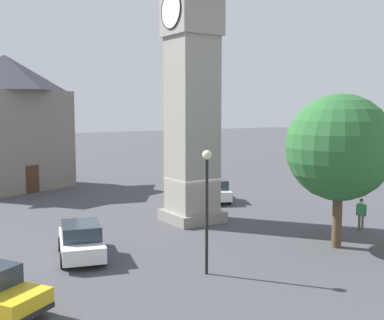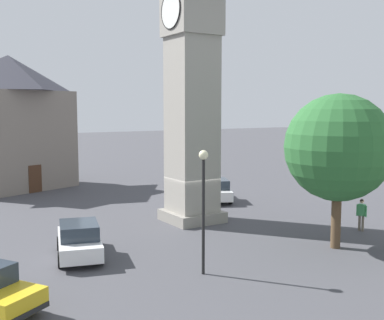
% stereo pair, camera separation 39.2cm
% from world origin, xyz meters
% --- Properties ---
extents(ground_plane, '(200.00, 200.00, 0.00)m').
position_xyz_m(ground_plane, '(0.00, 0.00, 0.00)').
color(ground_plane, '#424247').
extents(clock_tower, '(3.52, 3.52, 18.39)m').
position_xyz_m(clock_tower, '(0.00, 0.00, 10.72)').
color(clock_tower, gray).
rests_on(clock_tower, ground).
extents(car_blue_kerb, '(4.45, 3.30, 1.53)m').
position_xyz_m(car_blue_kerb, '(-4.19, 4.55, 0.76)').
color(car_blue_kerb, white).
rests_on(car_blue_kerb, ground).
extents(car_white_side, '(4.43, 2.74, 1.53)m').
position_xyz_m(car_white_side, '(3.09, -7.64, 0.76)').
color(car_white_side, white).
rests_on(car_white_side, ground).
extents(pedestrian, '(0.54, 0.30, 1.69)m').
position_xyz_m(pedestrian, '(6.58, 6.30, 1.01)').
color(pedestrian, '#706656').
rests_on(pedestrian, ground).
extents(tree, '(4.84, 4.84, 7.04)m').
position_xyz_m(tree, '(7.96, 2.78, 4.60)').
color(tree, brown).
rests_on(tree, ground).
extents(building_terrace_right, '(9.02, 10.39, 10.50)m').
position_xyz_m(building_terrace_right, '(-17.05, -6.26, 5.35)').
color(building_terrace_right, slate).
rests_on(building_terrace_right, ground).
extents(lamp_post, '(0.36, 0.36, 4.80)m').
position_xyz_m(lamp_post, '(7.67, -4.28, 3.23)').
color(lamp_post, black).
rests_on(lamp_post, ground).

